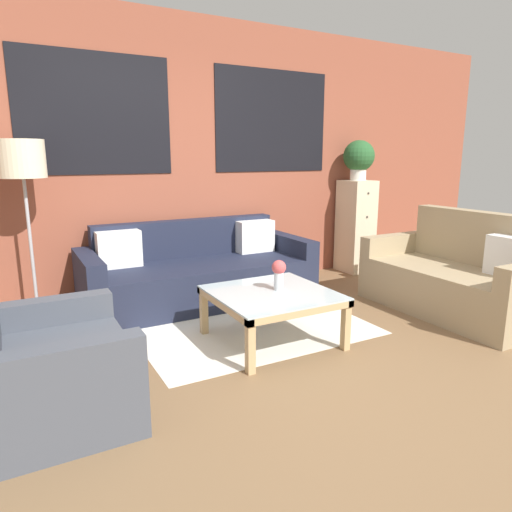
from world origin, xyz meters
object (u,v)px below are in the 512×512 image
(potted_plant, at_px, (359,158))
(flower_vase, at_px, (279,272))
(couch_dark, at_px, (198,274))
(coffee_table, at_px, (272,299))
(floor_lamp, at_px, (22,167))
(drawer_cabinet, at_px, (356,226))
(armchair_corner, at_px, (46,370))
(settee_vintage, at_px, (456,279))

(potted_plant, height_order, flower_vase, potted_plant)
(couch_dark, height_order, coffee_table, couch_dark)
(potted_plant, bearing_deg, floor_lamp, -178.38)
(floor_lamp, distance_m, drawer_cabinet, 3.72)
(couch_dark, height_order, armchair_corner, armchair_corner)
(potted_plant, bearing_deg, drawer_cabinet, -90.00)
(couch_dark, bearing_deg, floor_lamp, 175.68)
(floor_lamp, xyz_separation_m, flower_vase, (1.65, -1.32, -0.79))
(drawer_cabinet, bearing_deg, coffee_table, -144.96)
(couch_dark, relative_size, settee_vintage, 1.39)
(drawer_cabinet, bearing_deg, floor_lamp, -178.38)
(armchair_corner, bearing_deg, settee_vintage, 1.77)
(floor_lamp, distance_m, potted_plant, 3.64)
(couch_dark, bearing_deg, potted_plant, 5.58)
(couch_dark, distance_m, flower_vase, 1.26)
(armchair_corner, distance_m, flower_vase, 1.75)
(couch_dark, xyz_separation_m, armchair_corner, (-1.50, -1.55, 0.00))
(coffee_table, xyz_separation_m, potted_plant, (2.06, 1.45, 1.06))
(couch_dark, relative_size, armchair_corner, 2.36)
(couch_dark, height_order, potted_plant, potted_plant)
(couch_dark, relative_size, flower_vase, 9.45)
(armchair_corner, relative_size, floor_lamp, 0.61)
(floor_lamp, xyz_separation_m, drawer_cabinet, (3.64, 0.10, -0.77))
(floor_lamp, height_order, potted_plant, potted_plant)
(potted_plant, xyz_separation_m, flower_vase, (-1.99, -1.43, -0.86))
(settee_vintage, bearing_deg, coffee_table, 173.58)
(couch_dark, distance_m, potted_plant, 2.46)
(coffee_table, relative_size, flower_vase, 3.73)
(settee_vintage, height_order, drawer_cabinet, drawer_cabinet)
(couch_dark, height_order, flower_vase, couch_dark)
(settee_vintage, height_order, floor_lamp, floor_lamp)
(coffee_table, xyz_separation_m, flower_vase, (0.07, 0.02, 0.20))
(floor_lamp, relative_size, flower_vase, 6.59)
(settee_vintage, bearing_deg, armchair_corner, -178.23)
(couch_dark, xyz_separation_m, settee_vintage, (1.97, -1.44, 0.03))
(drawer_cabinet, bearing_deg, armchair_corner, -154.42)
(drawer_cabinet, distance_m, flower_vase, 2.45)
(coffee_table, xyz_separation_m, drawer_cabinet, (2.06, 1.45, 0.22))
(armchair_corner, xyz_separation_m, drawer_cabinet, (3.68, 1.76, 0.29))
(settee_vintage, height_order, potted_plant, potted_plant)
(armchair_corner, bearing_deg, flower_vase, 11.23)
(armchair_corner, xyz_separation_m, flower_vase, (1.69, 0.34, 0.27))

